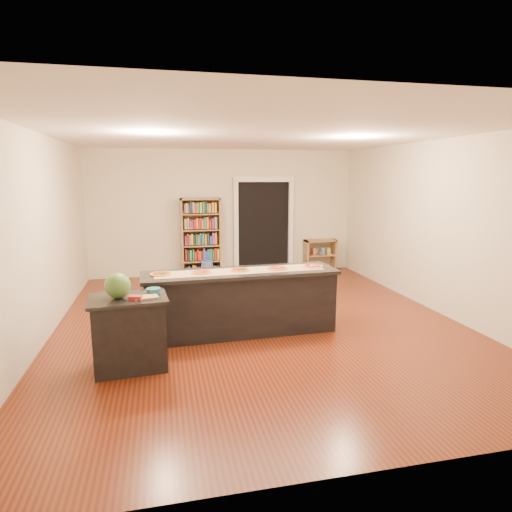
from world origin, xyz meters
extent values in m
cube|color=beige|center=(0.00, 0.00, 1.40)|extent=(6.00, 7.00, 2.80)
cube|color=#5B230F|center=(0.00, 0.00, 0.00)|extent=(6.00, 7.00, 0.01)
cube|color=white|center=(0.00, 0.00, 2.80)|extent=(6.00, 7.00, 0.01)
cube|color=black|center=(0.90, 3.48, 1.05)|extent=(1.20, 0.02, 2.10)
cube|color=silver|center=(0.25, 3.44, 1.05)|extent=(0.10, 0.08, 2.10)
cube|color=silver|center=(1.55, 3.44, 1.05)|extent=(0.10, 0.08, 2.10)
cube|color=silver|center=(0.90, 3.44, 2.15)|extent=(1.40, 0.08, 0.12)
cube|color=black|center=(-0.35, -0.36, 0.43)|extent=(2.65, 0.66, 0.85)
cube|color=black|center=(-0.35, -0.36, 0.88)|extent=(2.73, 0.74, 0.05)
cube|color=black|center=(-1.81, -1.23, 0.41)|extent=(0.79, 0.56, 0.82)
cube|color=black|center=(-1.81, -1.23, 0.84)|extent=(0.86, 0.63, 0.04)
cube|color=olive|center=(-0.56, 3.29, 0.87)|extent=(0.87, 0.31, 1.75)
cube|color=olive|center=(2.24, 3.29, 0.37)|extent=(0.74, 0.32, 0.74)
cylinder|color=#4A62A6|center=(-0.46, 3.15, 0.19)|extent=(0.26, 0.26, 0.38)
cube|color=#A78356|center=(-0.35, -0.36, 0.90)|extent=(2.38, 0.52, 0.00)
sphere|color=#144214|center=(-1.91, -1.24, 1.00)|extent=(0.29, 0.29, 0.29)
cube|color=tan|center=(-1.61, -1.30, 0.86)|extent=(0.29, 0.23, 0.02)
cube|color=maroon|center=(-1.72, -1.36, 0.88)|extent=(0.15, 0.12, 0.05)
cylinder|color=#195966|center=(-1.53, -1.12, 0.89)|extent=(0.17, 0.17, 0.06)
cylinder|color=#B27B44|center=(-1.44, -0.36, 0.91)|extent=(0.27, 0.27, 0.02)
cylinder|color=#A5190C|center=(-1.44, -0.36, 0.92)|extent=(0.22, 0.22, 0.00)
cylinder|color=#B27B44|center=(-0.89, -0.37, 0.91)|extent=(0.29, 0.29, 0.02)
cylinder|color=#A5190C|center=(-0.89, -0.37, 0.92)|extent=(0.23, 0.23, 0.00)
cylinder|color=#B27B44|center=(-0.35, -0.34, 0.91)|extent=(0.27, 0.27, 0.02)
cylinder|color=#A5190C|center=(-0.35, -0.34, 0.92)|extent=(0.23, 0.23, 0.00)
cylinder|color=#B27B44|center=(0.20, -0.34, 0.91)|extent=(0.29, 0.29, 0.02)
cylinder|color=#A5190C|center=(0.20, -0.34, 0.92)|extent=(0.24, 0.24, 0.00)
cylinder|color=#B27B44|center=(0.74, -0.31, 0.91)|extent=(0.28, 0.28, 0.02)
cylinder|color=#A5190C|center=(0.74, -0.31, 0.92)|extent=(0.23, 0.23, 0.00)
camera|label=1|loc=(-1.40, -6.13, 2.20)|focal=30.00mm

